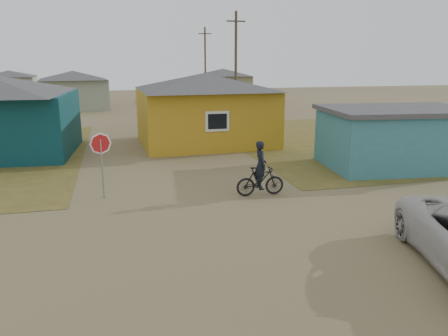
# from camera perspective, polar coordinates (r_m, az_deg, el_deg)

# --- Properties ---
(ground) EXTENTS (120.00, 120.00, 0.00)m
(ground) POSITION_cam_1_polar(r_m,az_deg,el_deg) (11.18, -0.48, -10.38)
(ground) COLOR olive
(grass_ne) EXTENTS (20.00, 18.00, 0.00)m
(grass_ne) POSITION_cam_1_polar(r_m,az_deg,el_deg) (28.53, 21.28, 3.74)
(grass_ne) COLOR brown
(grass_ne) RESTS_ON ground
(house_yellow) EXTENTS (7.72, 6.76, 3.90)m
(house_yellow) POSITION_cam_1_polar(r_m,az_deg,el_deg) (24.53, -2.52, 7.87)
(house_yellow) COLOR #BE8E1D
(house_yellow) RESTS_ON ground
(shed_turquoise) EXTENTS (6.71, 4.93, 2.60)m
(shed_turquoise) POSITION_cam_1_polar(r_m,az_deg,el_deg) (20.52, 21.62, 3.75)
(shed_turquoise) COLOR teal
(shed_turquoise) RESTS_ON ground
(house_pale_west) EXTENTS (7.04, 6.15, 3.60)m
(house_pale_west) POSITION_cam_1_polar(r_m,az_deg,el_deg) (44.13, -19.01, 9.66)
(house_pale_west) COLOR gray
(house_pale_west) RESTS_ON ground
(house_beige_east) EXTENTS (6.95, 6.05, 3.60)m
(house_beige_east) POSITION_cam_1_polar(r_m,az_deg,el_deg) (51.49, -0.12, 10.92)
(house_beige_east) COLOR gray
(house_beige_east) RESTS_ON ground
(house_pale_north) EXTENTS (6.28, 5.81, 3.40)m
(house_pale_north) POSITION_cam_1_polar(r_m,az_deg,el_deg) (57.16, -26.17, 9.72)
(house_pale_north) COLOR gray
(house_pale_north) RESTS_ON ground
(utility_pole_near) EXTENTS (1.40, 0.20, 8.00)m
(utility_pole_near) POSITION_cam_1_polar(r_m,az_deg,el_deg) (33.11, 1.54, 13.16)
(utility_pole_near) COLOR #4B3F2D
(utility_pole_near) RESTS_ON ground
(utility_pole_far) EXTENTS (1.40, 0.20, 8.00)m
(utility_pole_far) POSITION_cam_1_polar(r_m,az_deg,el_deg) (48.91, -2.47, 13.42)
(utility_pole_far) COLOR #4B3F2D
(utility_pole_far) RESTS_ON ground
(stop_sign) EXTENTS (0.74, 0.09, 2.27)m
(stop_sign) POSITION_cam_1_polar(r_m,az_deg,el_deg) (15.13, -15.77, 2.29)
(stop_sign) COLOR gray
(stop_sign) RESTS_ON ground
(cyclist) EXTENTS (1.72, 0.62, 1.93)m
(cyclist) POSITION_cam_1_polar(r_m,az_deg,el_deg) (15.14, 4.77, -1.03)
(cyclist) COLOR black
(cyclist) RESTS_ON ground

